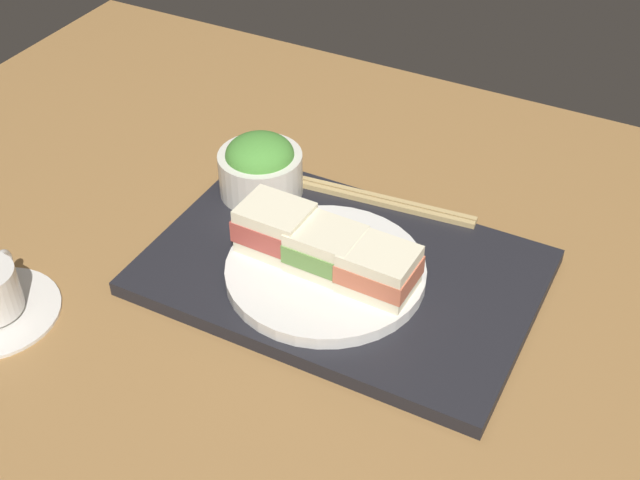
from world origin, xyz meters
The scene contains 8 objects.
ground_plane centered at (0.00, 0.00, -1.50)cm, with size 140.00×100.00×3.00cm, color olive.
serving_tray centered at (-1.62, -1.31, 0.88)cm, with size 43.08×28.76×1.77cm, color black.
sandwich_plate centered at (-0.74, 1.04, 2.52)cm, with size 22.25×22.25×1.50cm, color silver.
sandwich_near centered at (-7.24, 1.43, 5.76)cm, with size 7.95×6.37×4.99cm.
sandwich_middle centered at (-0.74, 1.04, 5.78)cm, with size 7.76×6.51×5.02cm.
sandwich_far centered at (5.75, 0.66, 6.05)cm, with size 8.16×6.42×5.57cm.
salad_bowl centered at (13.72, -9.48, 5.49)cm, with size 10.41×10.41×7.80cm.
chopsticks_pair centered at (-1.16, -14.24, 2.12)cm, with size 22.80×3.78×0.70cm.
Camera 1 is at (-32.49, 63.31, 64.53)cm, focal length 47.46 mm.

